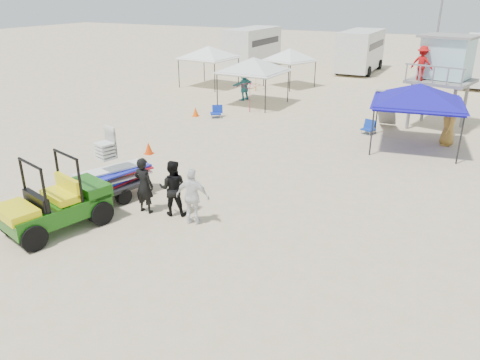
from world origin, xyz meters
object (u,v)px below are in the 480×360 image
at_px(man_left, 144,185).
at_px(canopy_blue, 420,87).
at_px(surf_trailer, 111,174).
at_px(lifeguard_tower, 443,61).
at_px(utility_cart, 52,198).

relative_size(man_left, canopy_blue, 0.45).
bearing_deg(surf_trailer, man_left, -11.18).
distance_m(man_left, lifeguard_tower, 15.67).
height_order(utility_cart, surf_trailer, utility_cart).
bearing_deg(utility_cart, lifeguard_tower, 62.92).
bearing_deg(man_left, utility_cart, 53.62).
bearing_deg(man_left, surf_trailer, -10.78).
bearing_deg(canopy_blue, utility_cart, -122.33).
bearing_deg(canopy_blue, surf_trailer, -128.01).
xyz_separation_m(surf_trailer, man_left, (1.52, -0.30, 0.01)).
height_order(man_left, lifeguard_tower, lifeguard_tower).
relative_size(man_left, lifeguard_tower, 0.41).
distance_m(utility_cart, surf_trailer, 2.34).
distance_m(utility_cart, man_left, 2.55).
bearing_deg(canopy_blue, man_left, -121.39).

